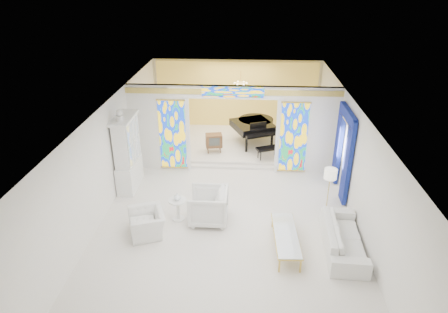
# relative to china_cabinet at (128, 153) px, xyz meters

# --- Properties ---
(floor) EXTENTS (12.00, 12.00, 0.00)m
(floor) POSITION_rel_china_cabinet_xyz_m (3.22, -0.60, -1.17)
(floor) COLOR silver
(floor) RESTS_ON ground
(ceiling) EXTENTS (7.00, 12.00, 0.02)m
(ceiling) POSITION_rel_china_cabinet_xyz_m (3.22, -0.60, 1.83)
(ceiling) COLOR white
(ceiling) RESTS_ON wall_back
(wall_back) EXTENTS (7.00, 0.02, 3.00)m
(wall_back) POSITION_rel_china_cabinet_xyz_m (3.22, 5.40, 0.33)
(wall_back) COLOR white
(wall_back) RESTS_ON floor
(wall_left) EXTENTS (0.02, 12.00, 3.00)m
(wall_left) POSITION_rel_china_cabinet_xyz_m (-0.28, -0.60, 0.33)
(wall_left) COLOR white
(wall_left) RESTS_ON floor
(wall_right) EXTENTS (0.02, 12.00, 3.00)m
(wall_right) POSITION_rel_china_cabinet_xyz_m (6.72, -0.60, 0.33)
(wall_right) COLOR white
(wall_right) RESTS_ON floor
(partition_wall) EXTENTS (7.00, 0.22, 3.00)m
(partition_wall) POSITION_rel_china_cabinet_xyz_m (3.22, 1.40, 0.48)
(partition_wall) COLOR white
(partition_wall) RESTS_ON floor
(stained_glass_left) EXTENTS (0.90, 0.04, 2.40)m
(stained_glass_left) POSITION_rel_china_cabinet_xyz_m (1.19, 1.29, 0.13)
(stained_glass_left) COLOR gold
(stained_glass_left) RESTS_ON partition_wall
(stained_glass_right) EXTENTS (0.90, 0.04, 2.40)m
(stained_glass_right) POSITION_rel_china_cabinet_xyz_m (5.25, 1.29, 0.13)
(stained_glass_right) COLOR gold
(stained_glass_right) RESTS_ON partition_wall
(stained_glass_transom) EXTENTS (2.00, 0.04, 0.34)m
(stained_glass_transom) POSITION_rel_china_cabinet_xyz_m (3.22, 1.29, 1.65)
(stained_glass_transom) COLOR gold
(stained_glass_transom) RESTS_ON partition_wall
(alcove_platform) EXTENTS (6.80, 3.80, 0.18)m
(alcove_platform) POSITION_rel_china_cabinet_xyz_m (3.22, 3.50, -1.08)
(alcove_platform) COLOR silver
(alcove_platform) RESTS_ON floor
(gold_curtain_back) EXTENTS (6.70, 0.10, 2.90)m
(gold_curtain_back) POSITION_rel_china_cabinet_xyz_m (3.22, 5.28, 0.33)
(gold_curtain_back) COLOR #FEDC58
(gold_curtain_back) RESTS_ON wall_back
(chandelier) EXTENTS (0.48, 0.48, 0.30)m
(chandelier) POSITION_rel_china_cabinet_xyz_m (3.42, 3.40, 1.38)
(chandelier) COLOR gold
(chandelier) RESTS_ON ceiling
(blue_drapes) EXTENTS (0.14, 1.85, 2.65)m
(blue_drapes) POSITION_rel_china_cabinet_xyz_m (6.62, 0.10, 0.41)
(blue_drapes) COLOR navy
(blue_drapes) RESTS_ON wall_right
(china_cabinet) EXTENTS (0.56, 1.46, 2.72)m
(china_cabinet) POSITION_rel_china_cabinet_xyz_m (0.00, 0.00, 0.00)
(china_cabinet) COLOR white
(china_cabinet) RESTS_ON floor
(armchair_left) EXTENTS (1.18, 1.25, 0.65)m
(armchair_left) POSITION_rel_china_cabinet_xyz_m (1.13, -2.46, -0.84)
(armchair_left) COLOR silver
(armchair_left) RESTS_ON floor
(armchair_right) EXTENTS (1.06, 1.03, 0.96)m
(armchair_right) POSITION_rel_china_cabinet_xyz_m (2.69, -1.78, -0.69)
(armchair_right) COLOR white
(armchair_right) RESTS_ON floor
(sofa) EXTENTS (1.02, 2.37, 0.68)m
(sofa) POSITION_rel_china_cabinet_xyz_m (6.17, -2.79, -0.83)
(sofa) COLOR white
(sofa) RESTS_ON floor
(side_table) EXTENTS (0.62, 0.62, 0.63)m
(side_table) POSITION_rel_china_cabinet_xyz_m (1.84, -1.76, -0.75)
(side_table) COLOR white
(side_table) RESTS_ON floor
(vase) EXTENTS (0.25, 0.25, 0.21)m
(vase) POSITION_rel_china_cabinet_xyz_m (1.84, -1.76, -0.43)
(vase) COLOR white
(vase) RESTS_ON side_table
(coffee_table) EXTENTS (0.66, 1.93, 0.43)m
(coffee_table) POSITION_rel_china_cabinet_xyz_m (4.73, -2.86, -0.78)
(coffee_table) COLOR white
(coffee_table) RESTS_ON floor
(floor_lamp) EXTENTS (0.43, 0.43, 1.44)m
(floor_lamp) POSITION_rel_china_cabinet_xyz_m (6.02, -1.23, 0.06)
(floor_lamp) COLOR gold
(floor_lamp) RESTS_ON floor
(grand_piano) EXTENTS (1.96, 2.96, 1.05)m
(grand_piano) POSITION_rel_china_cabinet_xyz_m (3.99, 3.48, -0.28)
(grand_piano) COLOR black
(grand_piano) RESTS_ON alcove_platform
(tv_console) EXTENTS (0.66, 0.51, 0.69)m
(tv_console) POSITION_rel_china_cabinet_xyz_m (2.49, 2.46, -0.54)
(tv_console) COLOR brown
(tv_console) RESTS_ON alcove_platform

